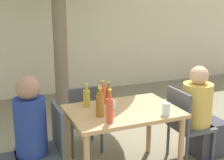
# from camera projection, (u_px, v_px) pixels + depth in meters

# --- Properties ---
(cafe_building_wall) EXTENTS (10.00, 0.08, 2.80)m
(cafe_building_wall) POSITION_uv_depth(u_px,v_px,m) (53.00, 24.00, 6.07)
(cafe_building_wall) COLOR beige
(cafe_building_wall) RESTS_ON ground_plane
(dining_table_front) EXTENTS (1.16, 0.81, 0.75)m
(dining_table_front) POSITION_uv_depth(u_px,v_px,m) (123.00, 119.00, 3.31)
(dining_table_front) COLOR tan
(dining_table_front) RESTS_ON ground_plane
(patio_chair_0) EXTENTS (0.44, 0.44, 0.88)m
(patio_chair_0) POSITION_uv_depth(u_px,v_px,m) (48.00, 145.00, 3.05)
(patio_chair_0) COLOR #474C51
(patio_chair_0) RESTS_ON ground_plane
(patio_chair_1) EXTENTS (0.44, 0.44, 0.88)m
(patio_chair_1) POSITION_uv_depth(u_px,v_px,m) (185.00, 121.00, 3.66)
(patio_chair_1) COLOR #474C51
(patio_chair_1) RESTS_ON ground_plane
(patio_chair_2) EXTENTS (0.44, 0.44, 0.88)m
(patio_chair_2) POSITION_uv_depth(u_px,v_px,m) (84.00, 115.00, 3.84)
(patio_chair_2) COLOR #474C51
(patio_chair_2) RESTS_ON ground_plane
(person_seated_0) EXTENTS (0.55, 0.30, 1.21)m
(person_seated_0) POSITION_uv_depth(u_px,v_px,m) (23.00, 145.00, 2.96)
(person_seated_0) COLOR #383842
(person_seated_0) RESTS_ON ground_plane
(person_seated_1) EXTENTS (0.58, 0.35, 1.15)m
(person_seated_1) POSITION_uv_depth(u_px,v_px,m) (202.00, 117.00, 3.74)
(person_seated_1) COLOR #383842
(person_seated_1) RESTS_ON ground_plane
(soda_bottle_0) EXTENTS (0.07, 0.07, 0.27)m
(soda_bottle_0) POSITION_uv_depth(u_px,v_px,m) (103.00, 95.00, 3.45)
(soda_bottle_0) COLOR #DB4C2D
(soda_bottle_0) RESTS_ON dining_table_front
(oil_cruet_1) EXTENTS (0.08, 0.08, 0.26)m
(oil_cruet_1) POSITION_uv_depth(u_px,v_px,m) (87.00, 98.00, 3.35)
(oil_cruet_1) COLOR gold
(oil_cruet_1) RESTS_ON dining_table_front
(amber_bottle_2) EXTENTS (0.07, 0.07, 0.27)m
(amber_bottle_2) POSITION_uv_depth(u_px,v_px,m) (100.00, 101.00, 3.22)
(amber_bottle_2) COLOR #9E661E
(amber_bottle_2) RESTS_ON dining_table_front
(amber_bottle_3) EXTENTS (0.07, 0.07, 0.23)m
(amber_bottle_3) POSITION_uv_depth(u_px,v_px,m) (109.00, 94.00, 3.53)
(amber_bottle_3) COLOR #9E661E
(amber_bottle_3) RESTS_ON dining_table_front
(soda_bottle_4) EXTENTS (0.06, 0.06, 0.33)m
(soda_bottle_4) POSITION_uv_depth(u_px,v_px,m) (110.00, 110.00, 2.92)
(soda_bottle_4) COLOR #DB4C2D
(soda_bottle_4) RESTS_ON dining_table_front
(amber_bottle_5) EXTENTS (0.08, 0.08, 0.30)m
(amber_bottle_5) POSITION_uv_depth(u_px,v_px,m) (100.00, 105.00, 3.07)
(amber_bottle_5) COLOR #9E661E
(amber_bottle_5) RESTS_ON dining_table_front
(drinking_glass_0) EXTENTS (0.08, 0.08, 0.13)m
(drinking_glass_0) POSITION_uv_depth(u_px,v_px,m) (166.00, 109.00, 3.12)
(drinking_glass_0) COLOR silver
(drinking_glass_0) RESTS_ON dining_table_front
(drinking_glass_1) EXTENTS (0.08, 0.08, 0.09)m
(drinking_glass_1) POSITION_uv_depth(u_px,v_px,m) (113.00, 105.00, 3.29)
(drinking_glass_1) COLOR white
(drinking_glass_1) RESTS_ON dining_table_front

